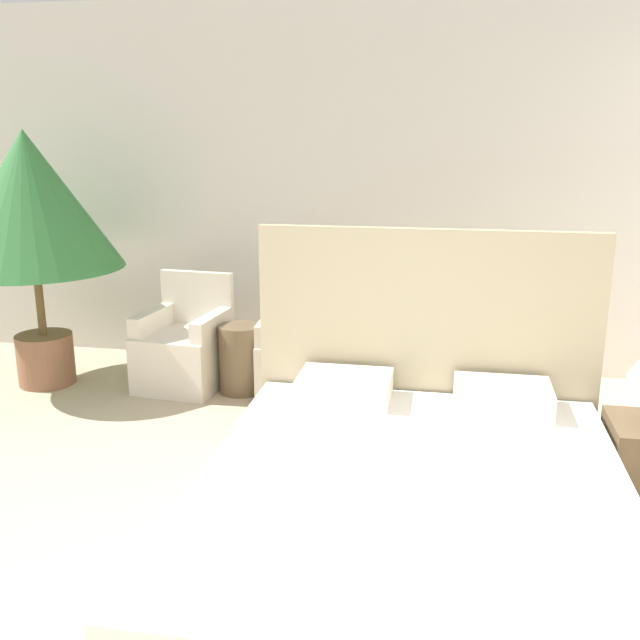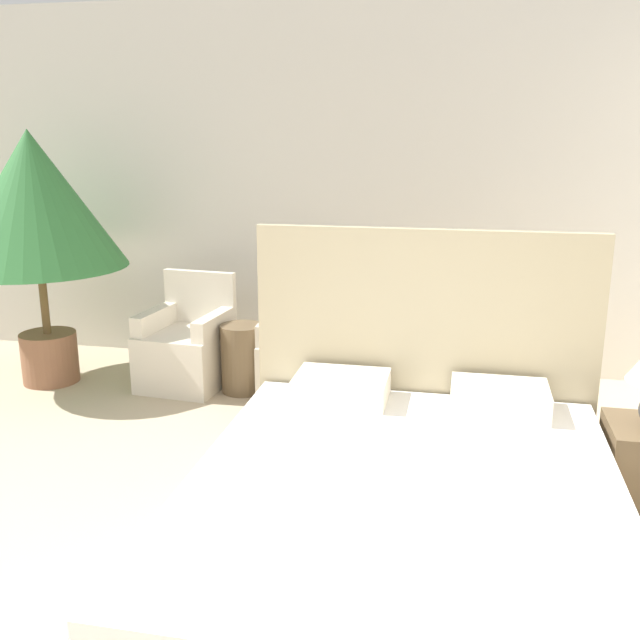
{
  "view_description": "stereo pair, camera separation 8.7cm",
  "coord_description": "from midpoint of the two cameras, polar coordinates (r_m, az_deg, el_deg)",
  "views": [
    {
      "loc": [
        1.08,
        -1.52,
        1.9
      ],
      "look_at": [
        0.27,
        2.83,
        0.72
      ],
      "focal_mm": 40.0,
      "sensor_mm": 36.0,
      "label": 1
    },
    {
      "loc": [
        1.16,
        -1.51,
        1.9
      ],
      "look_at": [
        0.27,
        2.83,
        0.72
      ],
      "focal_mm": 40.0,
      "sensor_mm": 36.0,
      "label": 2
    }
  ],
  "objects": [
    {
      "name": "armchair_near_window_right",
      "position": [
        5.27,
        -1.88,
        -3.06
      ],
      "size": [
        0.63,
        0.66,
        0.84
      ],
      "rotation": [
        0.0,
        0.0,
        0.06
      ],
      "color": "beige",
      "rests_on": "ground_plane"
    },
    {
      "name": "potted_palm",
      "position": [
        5.68,
        -22.6,
        8.36
      ],
      "size": [
        1.3,
        1.3,
        1.91
      ],
      "color": "brown",
      "rests_on": "ground_plane"
    },
    {
      "name": "wall_back",
      "position": [
        5.82,
        -0.61,
        10.49
      ],
      "size": [
        10.0,
        0.06,
        2.9
      ],
      "color": "silver",
      "rests_on": "ground_plane"
    },
    {
      "name": "bed",
      "position": [
        3.22,
        6.52,
        -15.24
      ],
      "size": [
        1.86,
        2.22,
        1.4
      ],
      "color": "#8C7A5B",
      "rests_on": "ground_plane"
    },
    {
      "name": "side_table",
      "position": [
        5.34,
        -6.83,
        -3.1
      ],
      "size": [
        0.32,
        0.32,
        0.51
      ],
      "color": "brown",
      "rests_on": "ground_plane"
    },
    {
      "name": "armchair_near_window_left",
      "position": [
        5.53,
        -11.24,
        -2.47
      ],
      "size": [
        0.65,
        0.68,
        0.84
      ],
      "rotation": [
        0.0,
        0.0,
        -0.1
      ],
      "color": "beige",
      "rests_on": "ground_plane"
    }
  ]
}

